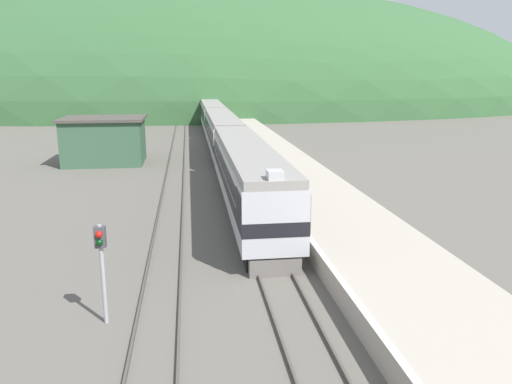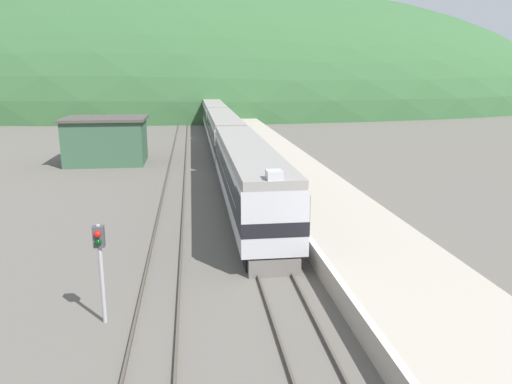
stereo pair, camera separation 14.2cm
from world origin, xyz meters
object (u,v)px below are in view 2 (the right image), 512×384
at_px(express_train_lead_car, 247,176).
at_px(carriage_third, 214,115).
at_px(carriage_second, 224,133).
at_px(signal_post_siding, 100,253).

distance_m(express_train_lead_car, carriage_third, 43.79).
distance_m(carriage_second, carriage_third, 21.74).
bearing_deg(carriage_third, express_train_lead_car, -90.00).
bearing_deg(signal_post_siding, carriage_third, 83.62).
bearing_deg(carriage_third, signal_post_siding, -96.38).
xyz_separation_m(carriage_third, signal_post_siding, (-6.38, -57.07, 0.28)).
relative_size(carriage_third, signal_post_siding, 5.99).
distance_m(carriage_second, signal_post_siding, 35.91).
bearing_deg(carriage_second, express_train_lead_car, -90.00).
bearing_deg(signal_post_siding, express_train_lead_car, 64.34).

